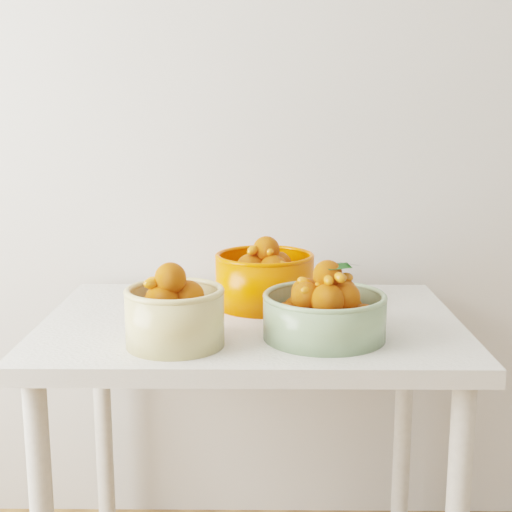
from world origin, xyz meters
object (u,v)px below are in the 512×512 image
object	(u,v)px
bowl_cream	(175,314)
bowl_green	(325,311)
table	(251,356)
bowl_orange	(265,278)

from	to	relation	value
bowl_cream	bowl_green	bearing A→B (deg)	9.47
table	bowl_cream	size ratio (longest dim) A/B	4.32
table	bowl_green	bearing A→B (deg)	-41.89
table	bowl_cream	bearing A→B (deg)	-128.19
bowl_cream	bowl_green	size ratio (longest dim) A/B	0.74
bowl_green	bowl_orange	distance (m)	0.30
table	bowl_orange	size ratio (longest dim) A/B	3.79
bowl_cream	bowl_green	xyz separation A→B (m)	(0.32, 0.05, -0.01)
table	bowl_orange	world-z (taller)	bowl_orange
bowl_green	bowl_orange	size ratio (longest dim) A/B	1.18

